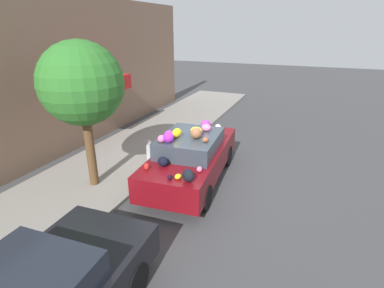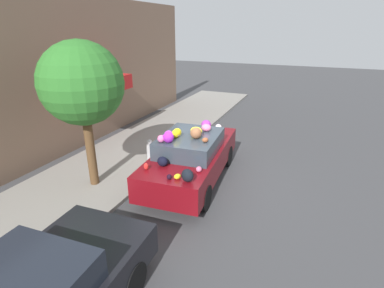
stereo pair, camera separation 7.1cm
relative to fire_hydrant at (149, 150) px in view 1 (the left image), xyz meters
The scene contains 6 objects.
ground_plane 1.89m from the fire_hydrant, 109.41° to the right, with size 60.00×60.00×0.00m, color #424244.
sidewalk_curb 1.21m from the fire_hydrant, 122.31° to the left, with size 24.00×3.20×0.10m.
building_facade 3.90m from the fire_hydrant, 99.48° to the left, with size 18.00×1.20×5.28m.
street_tree 3.23m from the fire_hydrant, 163.10° to the left, with size 2.11×2.11×3.86m.
fire_hydrant is the anchor object (origin of this frame).
art_car 1.92m from the fire_hydrant, 110.01° to the right, with size 4.43×2.04×1.76m.
Camera 1 is at (-7.25, -3.02, 4.23)m, focal length 28.00 mm.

